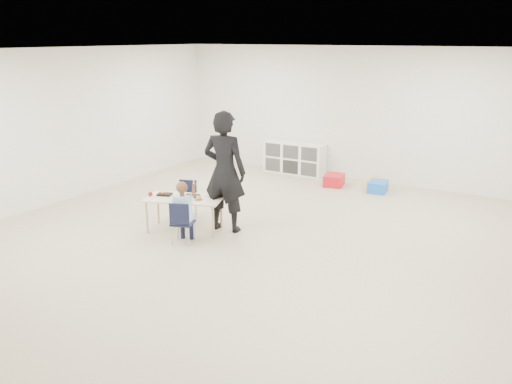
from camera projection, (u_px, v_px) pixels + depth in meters
The scene contains 16 objects.
room at pixel (236, 151), 7.75m from camera, with size 9.00×9.02×2.80m.
table at pixel (185, 214), 8.57m from camera, with size 1.32×0.96×0.55m.
chair_near at pixel (183, 222), 8.04m from camera, with size 0.32×0.30×0.66m, color black, non-canonical shape.
chair_far at pixel (186, 201), 9.07m from camera, with size 0.32×0.30×0.66m, color black, non-canonical shape.
child at pixel (182, 210), 7.99m from camera, with size 0.44×0.44×1.03m, color #B4CEF3, non-canonical shape.
lunch_tray_near at pixel (192, 196), 8.54m from camera, with size 0.22×0.16×0.03m, color black.
lunch_tray_far at pixel (165, 194), 8.62m from camera, with size 0.22×0.16×0.03m, color black.
milk_carton at pixel (181, 197), 8.37m from camera, with size 0.07×0.07×0.10m, color white.
bread_roll at pixel (198, 198), 8.37m from camera, with size 0.09×0.09×0.07m, color tan.
apple_near at pixel (180, 194), 8.57m from camera, with size 0.07×0.07×0.07m, color maroon.
apple_far at pixel (150, 194), 8.56m from camera, with size 0.07×0.07×0.07m, color maroon.
cubby_shelf at pixel (294, 158), 12.16m from camera, with size 1.40×0.40×0.70m, color white.
adult at pixel (225, 172), 8.42m from camera, with size 0.70×0.46×1.91m, color black.
bin_red at pixel (334, 180), 11.20m from camera, with size 0.37×0.48×0.24m, color red.
bin_yellow at pixel (377, 184), 10.99m from camera, with size 0.31×0.40×0.19m, color gold.
bin_blue at pixel (378, 187), 10.74m from camera, with size 0.35×0.44×0.22m, color blue.
Camera 1 is at (4.13, -6.39, 2.99)m, focal length 38.00 mm.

